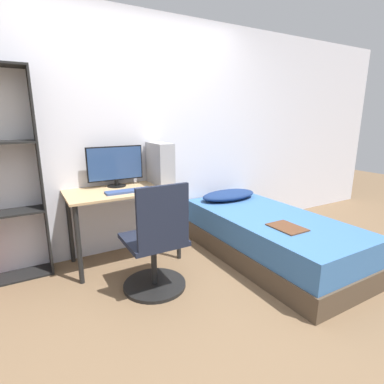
{
  "coord_description": "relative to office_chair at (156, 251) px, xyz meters",
  "views": [
    {
      "loc": [
        -1.12,
        -1.73,
        1.45
      ],
      "look_at": [
        0.27,
        0.68,
        0.75
      ],
      "focal_mm": 28.0,
      "sensor_mm": 36.0,
      "label": 1
    }
  ],
  "objects": [
    {
      "name": "magazine",
      "position": [
        1.14,
        -0.35,
        0.11
      ],
      "size": [
        0.24,
        0.32,
        0.01
      ],
      "color": "#56331E",
      "rests_on": "bed"
    },
    {
      "name": "ground_plane",
      "position": [
        0.23,
        -0.41,
        -0.36
      ],
      "size": [
        14.0,
        14.0,
        0.0
      ],
      "primitive_type": "plane",
      "color": "brown"
    },
    {
      "name": "monitor",
      "position": [
        -0.06,
        0.86,
        0.61
      ],
      "size": [
        0.57,
        0.19,
        0.41
      ],
      "color": "black",
      "rests_on": "desk"
    },
    {
      "name": "office_chair",
      "position": [
        0.0,
        0.0,
        0.0
      ],
      "size": [
        0.55,
        0.55,
        0.96
      ],
      "color": "black",
      "rests_on": "ground_plane"
    },
    {
      "name": "pillow",
      "position": [
        1.27,
        0.71,
        0.16
      ],
      "size": [
        0.72,
        0.36,
        0.11
      ],
      "color": "navy",
      "rests_on": "bed"
    },
    {
      "name": "desk",
      "position": [
        -0.05,
        0.68,
        0.27
      ],
      "size": [
        1.08,
        0.58,
        0.75
      ],
      "color": "tan",
      "rests_on": "ground_plane"
    },
    {
      "name": "wall_back",
      "position": [
        0.23,
        0.99,
        0.89
      ],
      "size": [
        8.0,
        0.05,
        2.5
      ],
      "color": "silver",
      "rests_on": "ground_plane"
    },
    {
      "name": "pc_tower",
      "position": [
        0.38,
        0.75,
        0.61
      ],
      "size": [
        0.17,
        0.4,
        0.44
      ],
      "color": "#99999E",
      "rests_on": "desk"
    },
    {
      "name": "keyboard",
      "position": [
        -0.03,
        0.56,
        0.4
      ],
      "size": [
        0.44,
        0.12,
        0.02
      ],
      "color": "#33477A",
      "rests_on": "desk"
    },
    {
      "name": "bed",
      "position": [
        1.27,
        -0.01,
        -0.14
      ],
      "size": [
        0.95,
        1.96,
        0.46
      ],
      "color": "#4C3D2D",
      "rests_on": "ground_plane"
    },
    {
      "name": "mouse",
      "position": [
        0.24,
        0.56,
        0.4
      ],
      "size": [
        0.06,
        0.09,
        0.02
      ],
      "color": "black",
      "rests_on": "desk"
    }
  ]
}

